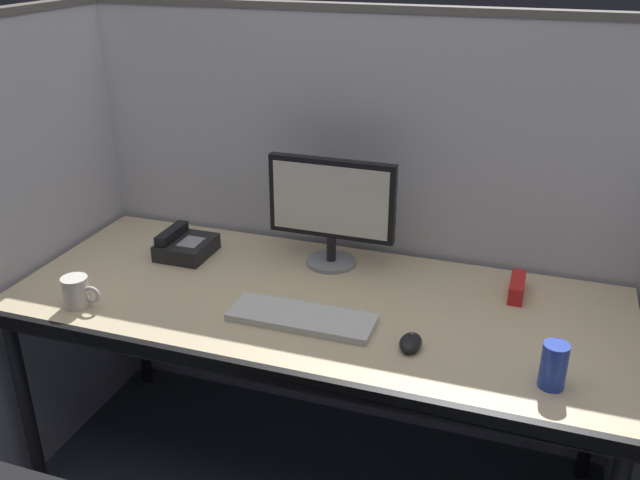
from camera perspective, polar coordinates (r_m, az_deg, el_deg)
The scene contains 10 objects.
cubicle_partition_rear at distance 2.50m, azimuth 2.93°, elevation 0.79°, with size 2.21×0.06×1.57m.
cubicle_partition_left at distance 2.52m, azimuth -23.14°, elevation -1.03°, with size 0.06×1.41×1.57m.
desk at distance 2.15m, azimuth -0.54°, elevation -6.22°, with size 1.90×0.80×0.74m.
monitor_center at distance 2.27m, azimuth 0.95°, elevation 2.90°, with size 0.43×0.17×0.37m.
keyboard_main at distance 2.02m, azimuth -1.51°, elevation -6.46°, with size 0.43×0.15×0.02m, color silver.
computer_mouse at distance 1.91m, azimuth 7.52°, elevation -8.43°, with size 0.06×0.10×0.04m.
red_stapler at distance 2.23m, azimuth 16.03°, elevation -3.80°, with size 0.04×0.15×0.06m, color red.
soda_can at distance 1.82m, azimuth 18.82°, elevation -9.83°, with size 0.07×0.07×0.12m, color #263FB2.
coffee_mug at distance 2.21m, azimuth -19.53°, elevation -4.08°, with size 0.13×0.08×0.09m.
desk_phone at distance 2.46m, azimuth -11.14°, elevation -0.48°, with size 0.17×0.19×0.09m.
Camera 1 is at (0.62, -1.46, 1.78)m, focal length 38.57 mm.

